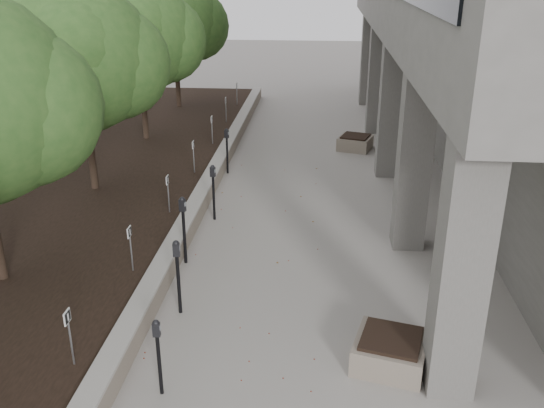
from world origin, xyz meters
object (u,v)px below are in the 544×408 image
(crabapple_tree_5, at_px, (175,41))
(parking_meter_2, at_px, (178,277))
(parking_meter_1, at_px, (159,358))
(crabapple_tree_3, at_px, (83,89))
(crabapple_tree_4, at_px, (140,59))
(planter_front, at_px, (390,351))
(parking_meter_4, at_px, (214,193))
(planter_back, at_px, (355,142))
(parking_meter_5, at_px, (227,151))
(parking_meter_3, at_px, (184,230))

(crabapple_tree_5, relative_size, parking_meter_2, 3.61)
(parking_meter_1, bearing_deg, crabapple_tree_3, 112.15)
(crabapple_tree_4, xyz_separation_m, crabapple_tree_5, (0.00, 5.00, 0.00))
(planter_front, bearing_deg, parking_meter_2, 161.94)
(crabapple_tree_5, xyz_separation_m, parking_meter_4, (3.47, -10.95, -2.38))
(planter_front, xyz_separation_m, planter_back, (-0.02, 12.14, -0.01))
(crabapple_tree_4, xyz_separation_m, parking_meter_5, (3.25, -2.35, -2.40))
(crabapple_tree_3, distance_m, parking_meter_3, 5.22)
(parking_meter_1, bearing_deg, parking_meter_3, 93.03)
(parking_meter_1, relative_size, planter_back, 1.23)
(parking_meter_4, bearing_deg, parking_meter_2, -73.89)
(crabapple_tree_3, bearing_deg, parking_meter_1, -63.25)
(crabapple_tree_5, height_order, planter_front, crabapple_tree_5)
(parking_meter_3, distance_m, planter_back, 9.84)
(crabapple_tree_5, bearing_deg, parking_meter_1, -77.75)
(crabapple_tree_3, relative_size, crabapple_tree_5, 1.00)
(crabapple_tree_3, xyz_separation_m, crabapple_tree_5, (0.00, 10.00, 0.00))
(parking_meter_1, height_order, parking_meter_3, parking_meter_3)
(crabapple_tree_5, height_order, parking_meter_2, crabapple_tree_5)
(crabapple_tree_3, height_order, planter_back, crabapple_tree_3)
(parking_meter_5, height_order, planter_front, parking_meter_5)
(crabapple_tree_3, relative_size, parking_meter_5, 3.76)
(planter_front, bearing_deg, crabapple_tree_4, 122.53)
(crabapple_tree_4, relative_size, parking_meter_5, 3.76)
(parking_meter_2, distance_m, planter_back, 11.55)
(parking_meter_2, bearing_deg, crabapple_tree_3, 115.79)
(crabapple_tree_3, xyz_separation_m, parking_meter_3, (3.25, -3.34, -2.34))
(planter_front, bearing_deg, parking_meter_4, 124.83)
(crabapple_tree_4, height_order, parking_meter_3, crabapple_tree_4)
(parking_meter_2, xyz_separation_m, parking_meter_4, (-0.12, 4.37, -0.02))
(parking_meter_1, relative_size, parking_meter_2, 0.88)
(parking_meter_2, height_order, parking_meter_5, parking_meter_2)
(planter_front, bearing_deg, crabapple_tree_3, 138.35)
(parking_meter_5, bearing_deg, crabapple_tree_3, -120.25)
(crabapple_tree_5, xyz_separation_m, planter_back, (7.35, -4.41, -2.87))
(parking_meter_4, xyz_separation_m, planter_back, (3.88, 6.53, -0.49))
(parking_meter_1, distance_m, planter_back, 13.63)
(crabapple_tree_5, distance_m, parking_meter_5, 8.39)
(crabapple_tree_4, height_order, parking_meter_2, crabapple_tree_4)
(crabapple_tree_5, xyz_separation_m, parking_meter_3, (3.25, -13.34, -2.34))
(parking_meter_2, bearing_deg, planter_back, 62.78)
(parking_meter_3, bearing_deg, crabapple_tree_4, 126.31)
(crabapple_tree_5, xyz_separation_m, parking_meter_5, (3.25, -7.35, -2.40))
(parking_meter_2, height_order, planter_back, parking_meter_2)
(crabapple_tree_3, bearing_deg, parking_meter_5, 39.16)
(crabapple_tree_3, relative_size, parking_meter_2, 3.61)
(parking_meter_5, relative_size, planter_back, 1.35)
(parking_meter_2, relative_size, parking_meter_3, 0.97)
(parking_meter_5, bearing_deg, planter_front, -45.30)
(parking_meter_1, distance_m, parking_meter_3, 4.27)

